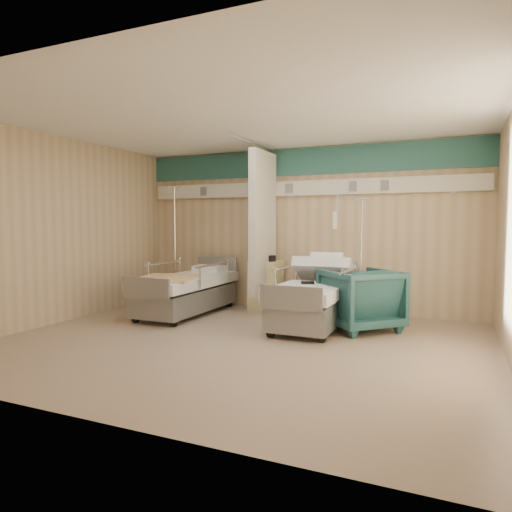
# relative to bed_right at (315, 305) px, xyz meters

# --- Properties ---
(ground) EXTENTS (6.00, 5.00, 0.00)m
(ground) POSITION_rel_bed_right_xyz_m (-0.60, -1.30, -0.32)
(ground) COLOR gray
(ground) RESTS_ON ground
(room_walls) EXTENTS (6.04, 5.04, 2.82)m
(room_walls) POSITION_rel_bed_right_xyz_m (-0.63, -1.05, 1.55)
(room_walls) COLOR tan
(room_walls) RESTS_ON ground
(bed_right) EXTENTS (1.00, 2.16, 0.63)m
(bed_right) POSITION_rel_bed_right_xyz_m (0.00, 0.00, 0.00)
(bed_right) COLOR silver
(bed_right) RESTS_ON ground
(bed_left) EXTENTS (1.00, 2.16, 0.63)m
(bed_left) POSITION_rel_bed_right_xyz_m (-2.20, 0.00, 0.00)
(bed_left) COLOR silver
(bed_left) RESTS_ON ground
(bedside_cabinet) EXTENTS (0.50, 0.48, 0.85)m
(bedside_cabinet) POSITION_rel_bed_right_xyz_m (-1.15, 0.90, 0.11)
(bedside_cabinet) COLOR beige
(bedside_cabinet) RESTS_ON ground
(visitor_armchair) EXTENTS (1.33, 1.33, 0.87)m
(visitor_armchair) POSITION_rel_bed_right_xyz_m (0.65, 0.02, 0.12)
(visitor_armchair) COLOR #1B4445
(visitor_armchair) RESTS_ON ground
(waffle_blanket) EXTENTS (0.86, 0.85, 0.07)m
(waffle_blanket) POSITION_rel_bed_right_xyz_m (0.66, 0.02, 0.59)
(waffle_blanket) COLOR silver
(waffle_blanket) RESTS_ON visitor_armchair
(iv_stand_right) EXTENTS (0.34, 0.34, 1.89)m
(iv_stand_right) POSITION_rel_bed_right_xyz_m (0.50, 0.83, 0.07)
(iv_stand_right) COLOR silver
(iv_stand_right) RESTS_ON ground
(iv_stand_left) EXTENTS (0.39, 0.39, 2.18)m
(iv_stand_left) POSITION_rel_bed_right_xyz_m (-2.90, 0.73, 0.13)
(iv_stand_left) COLOR silver
(iv_stand_left) RESTS_ON ground
(call_remote) EXTENTS (0.20, 0.13, 0.04)m
(call_remote) POSITION_rel_bed_right_xyz_m (-0.07, -0.14, 0.34)
(call_remote) COLOR black
(call_remote) RESTS_ON bed_right
(tan_blanket) EXTENTS (1.11, 1.25, 0.04)m
(tan_blanket) POSITION_rel_bed_right_xyz_m (-2.25, -0.46, 0.33)
(tan_blanket) COLOR tan
(tan_blanket) RESTS_ON bed_left
(toiletry_bag) EXTENTS (0.22, 0.18, 0.11)m
(toiletry_bag) POSITION_rel_bed_right_xyz_m (-1.06, 0.83, 0.59)
(toiletry_bag) COLOR black
(toiletry_bag) RESTS_ON bedside_cabinet
(white_cup) EXTENTS (0.10, 0.10, 0.13)m
(white_cup) POSITION_rel_bed_right_xyz_m (-1.31, 1.04, 0.60)
(white_cup) COLOR white
(white_cup) RESTS_ON bedside_cabinet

